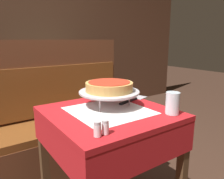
% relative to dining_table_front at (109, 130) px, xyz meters
% --- Properties ---
extents(dining_table_front, '(0.69, 0.69, 0.75)m').
position_rel_dining_table_front_xyz_m(dining_table_front, '(0.00, 0.00, 0.00)').
color(dining_table_front, red).
rests_on(dining_table_front, ground_plane).
extents(dining_table_rear, '(0.80, 0.80, 0.75)m').
position_rel_dining_table_front_xyz_m(dining_table_rear, '(0.29, 1.63, 0.00)').
color(dining_table_rear, '#1E6B33').
rests_on(dining_table_rear, ground_plane).
extents(booth_bench, '(1.36, 0.48, 1.16)m').
position_rel_dining_table_front_xyz_m(booth_bench, '(0.02, 0.79, -0.29)').
color(booth_bench, brown).
rests_on(booth_bench, ground_plane).
extents(back_wall_panel, '(6.00, 0.04, 2.40)m').
position_rel_dining_table_front_xyz_m(back_wall_panel, '(0.00, 2.18, 0.57)').
color(back_wall_panel, '#4C2D1E').
rests_on(back_wall_panel, ground_plane).
extents(pizza_pan_stand, '(0.37, 0.37, 0.10)m').
position_rel_dining_table_front_xyz_m(pizza_pan_stand, '(0.05, 0.07, 0.21)').
color(pizza_pan_stand, '#ADADB2').
rests_on(pizza_pan_stand, dining_table_front).
extents(deep_dish_pizza, '(0.29, 0.29, 0.06)m').
position_rel_dining_table_front_xyz_m(deep_dish_pizza, '(0.05, 0.07, 0.25)').
color(deep_dish_pizza, tan).
rests_on(deep_dish_pizza, pizza_pan_stand).
extents(pizza_server, '(0.28, 0.13, 0.01)m').
position_rel_dining_table_front_xyz_m(pizza_server, '(0.26, 0.09, 0.13)').
color(pizza_server, '#BCBCC1').
rests_on(pizza_server, dining_table_front).
extents(water_glass_near, '(0.08, 0.08, 0.12)m').
position_rel_dining_table_front_xyz_m(water_glass_near, '(0.25, -0.25, 0.19)').
color(water_glass_near, silver).
rests_on(water_glass_near, dining_table_front).
extents(salt_shaker, '(0.03, 0.03, 0.07)m').
position_rel_dining_table_front_xyz_m(salt_shaker, '(-0.24, -0.26, 0.16)').
color(salt_shaker, silver).
rests_on(salt_shaker, dining_table_front).
extents(pepper_shaker, '(0.03, 0.03, 0.06)m').
position_rel_dining_table_front_xyz_m(pepper_shaker, '(-0.20, -0.26, 0.16)').
color(pepper_shaker, silver).
rests_on(pepper_shaker, dining_table_front).
extents(napkin_holder, '(0.10, 0.05, 0.09)m').
position_rel_dining_table_front_xyz_m(napkin_holder, '(0.12, 0.30, 0.17)').
color(napkin_holder, '#B2B2B7').
rests_on(napkin_holder, dining_table_front).
extents(condiment_caddy, '(0.13, 0.13, 0.16)m').
position_rel_dining_table_front_xyz_m(condiment_caddy, '(0.21, 1.52, 0.16)').
color(condiment_caddy, black).
rests_on(condiment_caddy, dining_table_rear).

